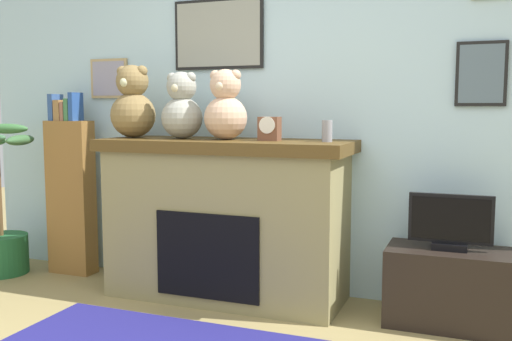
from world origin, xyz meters
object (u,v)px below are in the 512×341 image
fireplace (226,218)px  potted_plant (1,231)px  bookshelf (71,192)px  candle_jar (327,131)px  teddy_bear_tan (182,109)px  teddy_bear_cream (226,108)px  television (450,224)px  teddy_bear_grey (133,105)px  mantel_clock (269,129)px  tv_stand (448,287)px

fireplace → potted_plant: bearing=-176.3°
bookshelf → fireplace: bearing=-4.2°
candle_jar → teddy_bear_tan: 1.03m
potted_plant → teddy_bear_cream: 2.11m
television → teddy_bear_grey: size_ratio=0.94×
potted_plant → television: (3.32, 0.12, 0.28)m
potted_plant → television: size_ratio=2.44×
bookshelf → teddy_bear_cream: size_ratio=3.03×
teddy_bear_grey → television: bearing=0.5°
potted_plant → mantel_clock: size_ratio=7.56×
fireplace → teddy_bear_tan: bearing=-176.7°
teddy_bear_cream → television: bearing=0.7°
potted_plant → mantel_clock: (2.19, 0.10, 0.82)m
teddy_bear_cream → mantel_clock: bearing=-0.2°
potted_plant → mantel_clock: mantel_clock is taller
television → potted_plant: bearing=-177.9°
fireplace → teddy_bear_tan: (-0.32, -0.02, 0.74)m
teddy_bear_cream → bookshelf: bearing=175.1°
fireplace → tv_stand: (1.45, 0.00, -0.32)m
tv_stand → teddy_bear_grey: size_ratio=1.40×
potted_plant → teddy_bear_tan: size_ratio=2.57×
television → teddy_bear_tan: 1.89m
television → candle_jar: (-0.75, -0.02, 0.54)m
potted_plant → teddy_bear_tan: teddy_bear_tan is taller
bookshelf → candle_jar: bookshelf is taller
bookshelf → teddy_bear_cream: 1.53m
fireplace → candle_jar: size_ratio=12.59×
teddy_bear_tan → teddy_bear_cream: size_ratio=0.98×
candle_jar → teddy_bear_grey: (-1.41, -0.00, 0.16)m
potted_plant → television: potted_plant is taller
television → mantel_clock: 1.25m
bookshelf → teddy_bear_tan: 1.24m
tv_stand → teddy_bear_cream: (-1.44, -0.02, 1.06)m
mantel_clock → fireplace: bearing=176.5°
mantel_clock → teddy_bear_cream: teddy_bear_cream is taller
potted_plant → television: 3.33m
television → mantel_clock: (-1.13, -0.02, 0.55)m
bookshelf → television: (2.82, -0.10, -0.03)m
teddy_bear_grey → teddy_bear_cream: bearing=0.0°
mantel_clock → teddy_bear_cream: bearing=179.8°
potted_plant → bookshelf: bearing=23.8°
tv_stand → mantel_clock: bearing=-179.0°
tv_stand → candle_jar: (-0.75, -0.02, 0.92)m
fireplace → television: 1.45m
fireplace → tv_stand: fireplace is taller
tv_stand → teddy_bear_tan: size_ratio=1.57×
tv_stand → teddy_bear_grey: bearing=-179.5°
teddy_bear_grey → teddy_bear_tan: bearing=0.0°
fireplace → bookshelf: (-1.37, 0.10, 0.10)m
candle_jar → teddy_bear_cream: bearing=-180.0°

